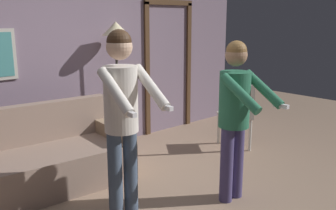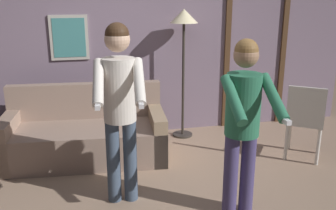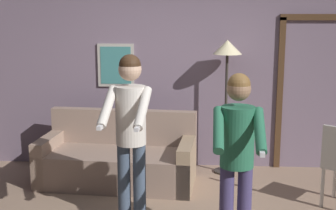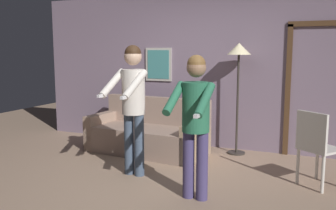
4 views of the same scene
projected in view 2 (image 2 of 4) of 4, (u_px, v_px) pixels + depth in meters
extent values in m
plane|color=#9B7E67|center=(171.00, 203.00, 3.63)|extent=(12.00, 12.00, 0.00)
cube|color=slate|center=(137.00, 43.00, 5.14)|extent=(6.40, 0.06, 2.60)
cube|color=#B7B2A8|center=(69.00, 38.00, 4.88)|extent=(0.49, 0.02, 0.58)
cube|color=teal|center=(69.00, 38.00, 4.87)|extent=(0.41, 0.01, 0.50)
cube|color=#4C331E|center=(227.00, 60.00, 5.46)|extent=(0.08, 0.04, 2.04)
cube|color=#4C331E|center=(283.00, 58.00, 5.66)|extent=(0.08, 0.04, 2.04)
cube|color=gray|center=(86.00, 143.00, 4.53)|extent=(1.96, 1.00, 0.42)
cube|color=gray|center=(85.00, 101.00, 4.75)|extent=(1.91, 0.30, 0.45)
cube|color=gray|center=(10.00, 141.00, 4.39)|extent=(0.23, 0.86, 0.58)
cube|color=#9C8265|center=(157.00, 133.00, 4.63)|extent=(0.23, 0.86, 0.58)
cylinder|color=#332D28|center=(183.00, 134.00, 5.36)|extent=(0.28, 0.28, 0.02)
cylinder|color=#332D28|center=(183.00, 81.00, 5.13)|extent=(0.04, 0.04, 1.56)
cone|color=#F9EAB7|center=(184.00, 16.00, 4.89)|extent=(0.37, 0.37, 0.18)
cylinder|color=#3F4F65|center=(113.00, 161.00, 3.57)|extent=(0.13, 0.13, 0.82)
cylinder|color=#3F4F65|center=(130.00, 160.00, 3.59)|extent=(0.13, 0.13, 0.82)
cylinder|color=silver|center=(119.00, 90.00, 3.38)|extent=(0.30, 0.30, 0.58)
sphere|color=#D8AD8E|center=(117.00, 39.00, 3.25)|extent=(0.23, 0.23, 0.23)
sphere|color=#382314|center=(117.00, 35.00, 3.24)|extent=(0.21, 0.21, 0.21)
cylinder|color=silver|center=(98.00, 83.00, 3.12)|extent=(0.14, 0.49, 0.35)
cube|color=white|center=(98.00, 106.00, 2.95)|extent=(0.05, 0.15, 0.04)
cylinder|color=silver|center=(139.00, 81.00, 3.16)|extent=(0.14, 0.49, 0.35)
cube|color=white|center=(141.00, 104.00, 2.99)|extent=(0.05, 0.15, 0.04)
cylinder|color=#433B69|center=(231.00, 175.00, 3.36)|extent=(0.13, 0.13, 0.77)
cylinder|color=#433B69|center=(247.00, 173.00, 3.39)|extent=(0.13, 0.13, 0.77)
cylinder|color=#286B4C|center=(243.00, 105.00, 3.19)|extent=(0.30, 0.30, 0.54)
sphere|color=#9E7556|center=(246.00, 55.00, 3.07)|extent=(0.21, 0.21, 0.21)
sphere|color=brown|center=(246.00, 51.00, 3.06)|extent=(0.20, 0.20, 0.20)
cylinder|color=#286B4C|center=(234.00, 99.00, 2.94)|extent=(0.10, 0.45, 0.33)
cylinder|color=#286B4C|center=(274.00, 97.00, 3.00)|extent=(0.10, 0.45, 0.33)
cube|color=white|center=(284.00, 120.00, 2.85)|extent=(0.04, 0.15, 0.04)
cylinder|color=silver|center=(319.00, 137.00, 4.69)|extent=(0.04, 0.04, 0.45)
cylinder|color=silver|center=(290.00, 133.00, 4.83)|extent=(0.04, 0.04, 0.45)
cylinder|color=silver|center=(318.00, 147.00, 4.38)|extent=(0.04, 0.04, 0.45)
cylinder|color=silver|center=(286.00, 142.00, 4.51)|extent=(0.04, 0.04, 0.45)
cube|color=silver|center=(305.00, 121.00, 4.53)|extent=(0.59, 0.59, 0.03)
cube|color=silver|center=(306.00, 106.00, 4.30)|extent=(0.36, 0.28, 0.45)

